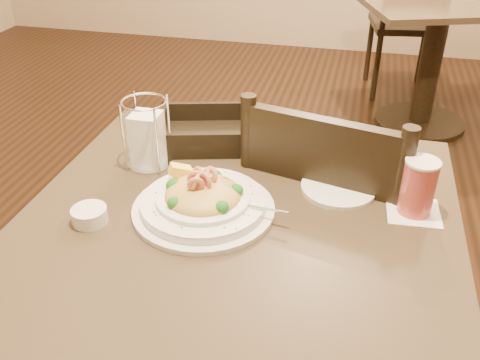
% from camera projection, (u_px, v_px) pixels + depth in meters
% --- Properties ---
extents(main_table, '(0.90, 0.90, 0.75)m').
position_uv_depth(main_table, '(238.00, 302.00, 1.23)').
color(main_table, black).
rests_on(main_table, ground).
extents(background_table, '(1.15, 1.15, 0.75)m').
position_uv_depth(background_table, '(435.00, 39.00, 2.93)').
color(background_table, black).
rests_on(background_table, ground).
extents(dining_chair_near, '(0.51, 0.51, 0.93)m').
position_uv_depth(dining_chair_near, '(328.00, 239.00, 1.45)').
color(dining_chair_near, black).
rests_on(dining_chair_near, ground).
extents(dining_chair_far, '(0.48, 0.48, 0.93)m').
position_uv_depth(dining_chair_far, '(409.00, 19.00, 3.34)').
color(dining_chair_far, black).
rests_on(dining_chair_far, ground).
extents(pasta_bowl, '(0.33, 0.30, 0.10)m').
position_uv_depth(pasta_bowl, '(203.00, 200.00, 1.11)').
color(pasta_bowl, white).
rests_on(pasta_bowl, main_table).
extents(drink_glass, '(0.11, 0.11, 0.12)m').
position_uv_depth(drink_glass, '(418.00, 187.00, 1.09)').
color(drink_glass, white).
rests_on(drink_glass, main_table).
extents(bread_basket, '(0.29, 0.26, 0.07)m').
position_uv_depth(bread_basket, '(206.00, 133.00, 1.38)').
color(bread_basket, black).
rests_on(bread_basket, main_table).
extents(napkin_caddy, '(0.11, 0.11, 0.17)m').
position_uv_depth(napkin_caddy, '(147.00, 138.00, 1.25)').
color(napkin_caddy, silver).
rests_on(napkin_caddy, main_table).
extents(side_plate, '(0.20, 0.20, 0.01)m').
position_uv_depth(side_plate, '(338.00, 188.00, 1.19)').
color(side_plate, white).
rests_on(side_plate, main_table).
extents(butter_ramekin, '(0.09, 0.09, 0.03)m').
position_uv_depth(butter_ramekin, '(90.00, 215.00, 1.08)').
color(butter_ramekin, white).
rests_on(butter_ramekin, main_table).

